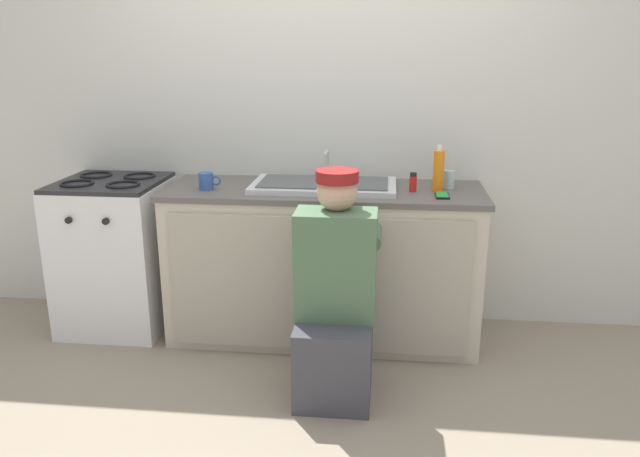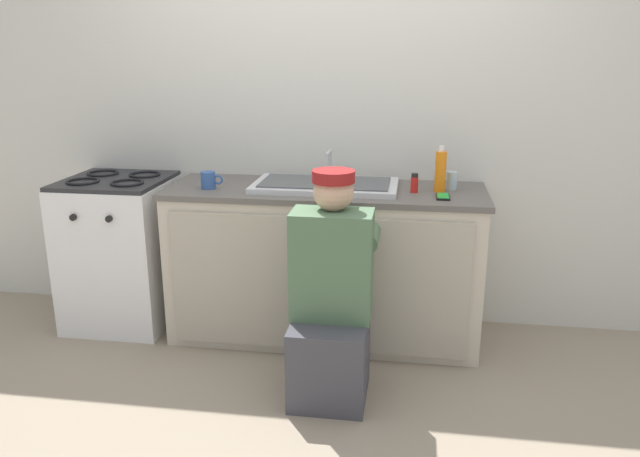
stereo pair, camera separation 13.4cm
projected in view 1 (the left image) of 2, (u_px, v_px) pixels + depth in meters
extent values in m
plane|color=gray|center=(318.00, 356.00, 3.45)|extent=(12.00, 12.00, 0.00)
cube|color=silver|center=(330.00, 116.00, 3.71)|extent=(6.00, 0.10, 2.50)
cube|color=beige|center=(324.00, 265.00, 3.61)|extent=(1.74, 0.60, 0.85)
cube|color=#AFA694|center=(241.00, 282.00, 3.36)|extent=(0.77, 0.02, 0.75)
cube|color=#AFA694|center=(397.00, 288.00, 3.27)|extent=(0.77, 0.02, 0.75)
cube|color=#5B5651|center=(324.00, 191.00, 3.49)|extent=(1.78, 0.62, 0.03)
cube|color=silver|center=(324.00, 185.00, 3.48)|extent=(0.80, 0.44, 0.03)
cube|color=#4C4F51|center=(290.00, 181.00, 3.49)|extent=(0.33, 0.35, 0.01)
cube|color=#4C4F51|center=(358.00, 183.00, 3.45)|extent=(0.33, 0.35, 0.01)
cylinder|color=#B7BABF|center=(327.00, 166.00, 3.64)|extent=(0.02, 0.02, 0.18)
cylinder|color=#B7BABF|center=(326.00, 153.00, 3.54)|extent=(0.02, 0.16, 0.02)
cube|color=white|center=(117.00, 256.00, 3.74)|extent=(0.60, 0.60, 0.88)
cube|color=#262628|center=(109.00, 183.00, 3.61)|extent=(0.59, 0.59, 0.02)
torus|color=black|center=(77.00, 183.00, 3.51)|extent=(0.19, 0.19, 0.02)
torus|color=black|center=(123.00, 184.00, 3.48)|extent=(0.19, 0.19, 0.02)
torus|color=black|center=(96.00, 175.00, 3.74)|extent=(0.19, 0.19, 0.02)
torus|color=black|center=(139.00, 176.00, 3.71)|extent=(0.19, 0.19, 0.02)
cylinder|color=black|center=(69.00, 220.00, 3.37)|extent=(0.04, 0.02, 0.04)
cylinder|color=black|center=(106.00, 221.00, 3.35)|extent=(0.04, 0.02, 0.04)
cube|color=#3F3F47|center=(334.00, 358.00, 3.01)|extent=(0.36, 0.40, 0.40)
cube|color=#4C6B4C|center=(336.00, 265.00, 2.94)|extent=(0.38, 0.22, 0.52)
sphere|color=tan|center=(337.00, 191.00, 2.88)|extent=(0.19, 0.19, 0.19)
cylinder|color=maroon|center=(337.00, 176.00, 2.86)|extent=(0.20, 0.20, 0.06)
cube|color=maroon|center=(339.00, 176.00, 2.94)|extent=(0.13, 0.09, 0.02)
cylinder|color=#4C6B4C|center=(305.00, 233.00, 3.12)|extent=(0.08, 0.30, 0.08)
cylinder|color=#4C6B4C|center=(373.00, 235.00, 3.08)|extent=(0.08, 0.30, 0.08)
cylinder|color=#335699|center=(206.00, 181.00, 3.44)|extent=(0.08, 0.08, 0.09)
torus|color=#335699|center=(216.00, 181.00, 3.43)|extent=(0.06, 0.01, 0.06)
cylinder|color=red|center=(413.00, 184.00, 3.39)|extent=(0.04, 0.04, 0.08)
cylinder|color=black|center=(413.00, 174.00, 3.38)|extent=(0.04, 0.04, 0.02)
cylinder|color=orange|center=(439.00, 171.00, 3.40)|extent=(0.06, 0.06, 0.22)
cylinder|color=white|center=(440.00, 148.00, 3.37)|extent=(0.03, 0.03, 0.03)
cube|color=black|center=(442.00, 196.00, 3.29)|extent=(0.07, 0.14, 0.01)
cube|color=green|center=(442.00, 194.00, 3.29)|extent=(0.06, 0.12, 0.00)
cylinder|color=#ADC6CC|center=(449.00, 179.00, 3.47)|extent=(0.06, 0.06, 0.10)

